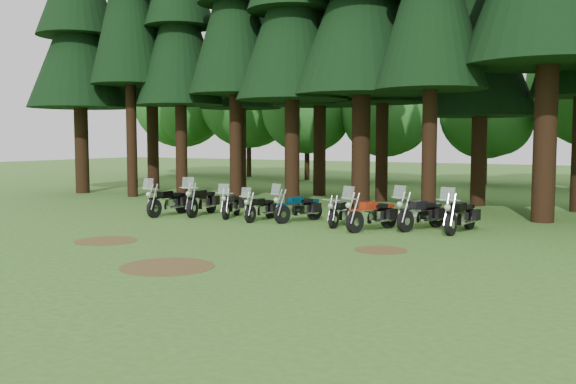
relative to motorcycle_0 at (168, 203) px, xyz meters
name	(u,v)px	position (x,y,z in m)	size (l,w,h in m)	color
ground	(231,240)	(5.44, -3.65, -0.50)	(120.00, 120.00, 0.00)	#326120
pine_front_0	(78,11)	(-10.76, 5.63, 9.18)	(5.49, 5.49, 16.17)	black
pine_front_2	(179,0)	(-4.33, 6.17, 9.21)	(4.32, 4.32, 16.22)	black
pine_back_0	(150,10)	(-9.23, 9.60, 9.80)	(5.00, 5.00, 17.21)	black
pine_back_1	(240,14)	(-3.81, 10.70, 9.21)	(4.52, 4.52, 16.22)	black
pine_back_2	(320,4)	(1.06, 10.75, 9.26)	(4.85, 4.85, 16.30)	black
pine_back_4	(482,15)	(9.48, 9.60, 7.75)	(4.94, 4.94, 13.78)	black
decid_0	(183,101)	(-16.65, 21.62, 5.40)	(8.00, 7.78, 10.00)	black
decid_1	(251,100)	(-10.54, 22.12, 5.33)	(7.91, 7.69, 9.88)	black
decid_2	(310,110)	(-4.99, 21.13, 4.45)	(6.72, 6.53, 8.40)	black
decid_3	(388,115)	(0.73, 21.48, 4.01)	(6.12, 5.95, 7.65)	black
decid_4	(489,116)	(7.02, 22.68, 3.87)	(5.93, 5.76, 7.41)	black
dirt_patch_0	(106,241)	(2.44, -5.65, -0.50)	(1.80, 1.80, 0.01)	#4C3D1E
dirt_patch_1	(381,250)	(9.94, -3.15, -0.50)	(1.40, 1.40, 0.01)	#4C3D1E
dirt_patch_2	(167,266)	(6.44, -7.65, -0.50)	(2.20, 2.20, 0.01)	#4C3D1E
motorcycle_0	(168,203)	(0.00, 0.00, 0.00)	(0.45, 2.38, 1.50)	black
motorcycle_1	(202,202)	(1.07, 0.72, 0.01)	(0.81, 2.46, 1.55)	black
motorcycle_2	(231,205)	(2.42, 0.76, -0.06)	(0.93, 2.08, 1.33)	black
motorcycle_3	(261,209)	(3.90, 0.47, -0.08)	(0.38, 2.01, 1.27)	black
motorcycle_4	(298,209)	(5.25, 0.86, -0.03)	(0.99, 2.21, 1.41)	black
motorcycle_5	(342,214)	(7.03, 0.69, -0.09)	(0.30, 2.01, 0.82)	black
motorcycle_6	(372,215)	(8.35, 0.14, 0.00)	(1.06, 2.32, 1.49)	black
motorcycle_7	(421,214)	(9.66, 1.11, 0.00)	(1.06, 2.34, 1.50)	black
motorcycle_8	(460,217)	(10.94, 1.12, 0.00)	(0.57, 2.40, 1.50)	black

